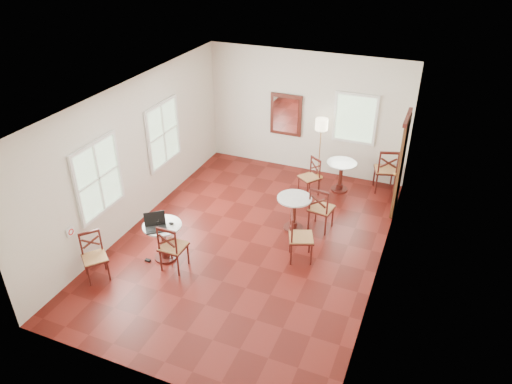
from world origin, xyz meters
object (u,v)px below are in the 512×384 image
cafe_table_mid (294,210)px  cafe_table_back (341,173)px  navy_mug (160,219)px  chair_mid_b (300,237)px  water_glass (158,223)px  power_adapter (148,260)px  cafe_table_near (164,238)px  floor_lamp (321,128)px  mouse (171,223)px  chair_near_a (173,247)px  laptop (156,224)px  chair_back_b (310,177)px  chair_mid_a (321,209)px  chair_near_b (94,257)px  chair_back_a (386,170)px

cafe_table_mid → cafe_table_back: size_ratio=1.02×
cafe_table_mid → navy_mug: 2.73m
cafe_table_mid → cafe_table_back: cafe_table_mid is taller
chair_mid_b → water_glass: bearing=91.4°
chair_mid_b → power_adapter: bearing=92.5°
cafe_table_near → power_adapter: (-0.26, -0.22, -0.45)m
floor_lamp → mouse: (-1.64, -4.15, -0.54)m
chair_mid_b → power_adapter: (-2.61, -1.17, -0.47)m
water_glass → chair_near_a: bearing=-21.2°
laptop → mouse: size_ratio=4.58×
chair_back_b → floor_lamp: floor_lamp is taller
chair_mid_a → laptop: (-2.50, -2.19, 0.33)m
chair_mid_a → navy_mug: size_ratio=8.89×
cafe_table_back → floor_lamp: size_ratio=0.47×
chair_near_b → power_adapter: 1.02m
mouse → power_adapter: bearing=-147.4°
cafe_table_near → water_glass: size_ratio=6.65×
cafe_table_mid → chair_mid_a: bearing=20.8°
cafe_table_mid → chair_mid_a: (0.51, 0.19, 0.03)m
chair_back_b → navy_mug: 3.83m
cafe_table_back → chair_mid_a: 1.76m
chair_near_a → mouse: chair_near_a is taller
cafe_table_near → chair_back_a: (3.40, 4.21, 0.07)m
chair_mid_a → chair_back_a: bearing=-106.5°
cafe_table_near → chair_mid_b: (2.35, 0.95, 0.02)m
cafe_table_near → chair_near_b: size_ratio=0.84×
floor_lamp → cafe_table_near: bearing=-112.9°
chair_back_b → floor_lamp: bearing=127.2°
chair_near_a → power_adapter: chair_near_a is taller
chair_back_b → chair_mid_b: bearing=-42.2°
navy_mug → power_adapter: navy_mug is taller
floor_lamp → chair_near_a: bearing=-108.5°
cafe_table_mid → chair_near_b: chair_near_b is taller
laptop → chair_near_b: bearing=-172.7°
chair_near_a → floor_lamp: floor_lamp is taller
cafe_table_mid → power_adapter: size_ratio=7.23×
chair_near_b → chair_mid_a: size_ratio=0.90×
navy_mug → cafe_table_back: bearing=55.8°
cafe_table_back → chair_back_b: 0.76m
power_adapter → chair_mid_a: bearing=40.2°
chair_back_a → water_glass: bearing=34.3°
chair_mid_a → chair_back_b: bearing=-57.1°
cafe_table_mid → chair_back_b: (-0.12, 1.52, -0.02)m
chair_mid_b → power_adapter: 2.90m
cafe_table_near → chair_near_b: chair_near_b is taller
cafe_table_mid → chair_mid_a: size_ratio=0.75×
chair_back_a → cafe_table_mid: bearing=41.0°
cafe_table_back → chair_back_a: (0.96, 0.39, 0.09)m
chair_near_b → laptop: 1.19m
cafe_table_near → chair_mid_b: bearing=22.1°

